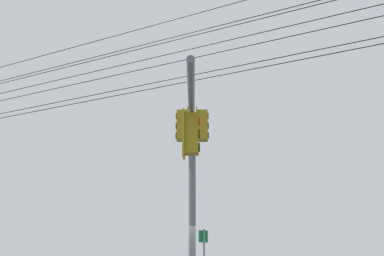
% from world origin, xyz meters
% --- Properties ---
extents(signal_mast_assembly, '(5.33, 2.92, 5.89)m').
position_xyz_m(signal_mast_assembly, '(1.46, -0.49, 4.20)').
color(signal_mast_assembly, slate).
rests_on(signal_mast_assembly, ground).
extents(overhead_wire_span, '(1.07, 30.00, 2.72)m').
position_xyz_m(overhead_wire_span, '(0.66, 0.47, 7.83)').
color(overhead_wire_span, black).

